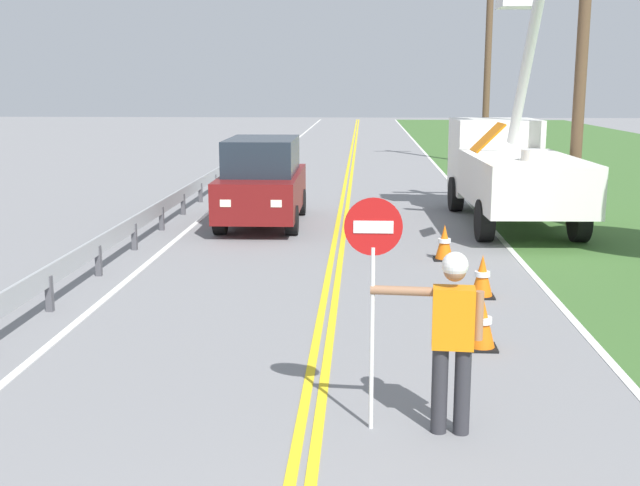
% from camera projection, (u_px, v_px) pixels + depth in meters
% --- Properties ---
extents(centerline_yellow_left, '(0.11, 110.00, 0.01)m').
position_uv_depth(centerline_yellow_left, '(342.00, 202.00, 23.24)').
color(centerline_yellow_left, yellow).
rests_on(centerline_yellow_left, ground).
extents(centerline_yellow_right, '(0.11, 110.00, 0.01)m').
position_uv_depth(centerline_yellow_right, '(348.00, 202.00, 23.23)').
color(centerline_yellow_right, yellow).
rests_on(centerline_yellow_right, ground).
extents(edge_line_right, '(0.12, 110.00, 0.01)m').
position_uv_depth(edge_line_right, '(470.00, 203.00, 23.04)').
color(edge_line_right, silver).
rests_on(edge_line_right, ground).
extents(edge_line_left, '(0.12, 110.00, 0.01)m').
position_uv_depth(edge_line_left, '(222.00, 201.00, 23.42)').
color(edge_line_left, silver).
rests_on(edge_line_left, ground).
extents(flagger_worker, '(1.09, 0.27, 1.83)m').
position_uv_depth(flagger_worker, '(452.00, 331.00, 7.70)').
color(flagger_worker, '#2D2D33').
rests_on(flagger_worker, ground).
extents(stop_sign_paddle, '(0.56, 0.04, 2.33)m').
position_uv_depth(stop_sign_paddle, '(373.00, 262.00, 7.67)').
color(stop_sign_paddle, silver).
rests_on(stop_sign_paddle, ground).
extents(utility_bucket_truck, '(2.67, 6.88, 5.94)m').
position_uv_depth(utility_bucket_truck, '(509.00, 165.00, 19.69)').
color(utility_bucket_truck, white).
rests_on(utility_bucket_truck, ground).
extents(oncoming_suv_nearest, '(1.96, 4.63, 2.10)m').
position_uv_depth(oncoming_suv_nearest, '(262.00, 181.00, 19.47)').
color(oncoming_suv_nearest, maroon).
rests_on(oncoming_suv_nearest, ground).
extents(utility_pole_near, '(1.80, 0.28, 7.93)m').
position_uv_depth(utility_pole_near, '(582.00, 51.00, 18.73)').
color(utility_pole_near, brown).
rests_on(utility_pole_near, ground).
extents(utility_pole_mid, '(1.80, 0.28, 8.90)m').
position_uv_depth(utility_pole_mid, '(488.00, 53.00, 33.36)').
color(utility_pole_mid, brown).
rests_on(utility_pole_mid, ground).
extents(traffic_cone_lead, '(0.40, 0.40, 0.70)m').
position_uv_depth(traffic_cone_lead, '(482.00, 324.00, 10.35)').
color(traffic_cone_lead, orange).
rests_on(traffic_cone_lead, ground).
extents(traffic_cone_mid, '(0.40, 0.40, 0.70)m').
position_uv_depth(traffic_cone_mid, '(482.00, 277.00, 12.86)').
color(traffic_cone_mid, orange).
rests_on(traffic_cone_mid, ground).
extents(traffic_cone_tail, '(0.40, 0.40, 0.70)m').
position_uv_depth(traffic_cone_tail, '(444.00, 243.00, 15.59)').
color(traffic_cone_tail, orange).
rests_on(traffic_cone_tail, ground).
extents(guardrail_left_shoulder, '(0.10, 32.00, 0.71)m').
position_uv_depth(guardrail_left_shoulder, '(173.00, 201.00, 19.85)').
color(guardrail_left_shoulder, '#9EA0A3').
rests_on(guardrail_left_shoulder, ground).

